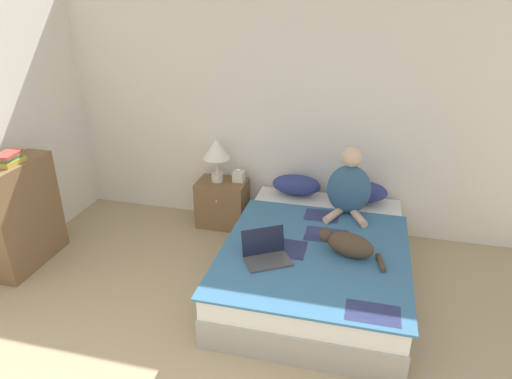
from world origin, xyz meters
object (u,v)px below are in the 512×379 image
Objects in this scene: pillow_near at (296,185)px; pillow_far at (362,191)px; person_sitting at (349,187)px; bed at (316,262)px; nightstand at (222,203)px; tissue_box at (239,176)px; laptop_open at (266,254)px; bookshelf at (22,215)px; cat_tabby at (348,244)px; book_stack_top at (8,159)px; table_lamp at (216,151)px.

pillow_near and pillow_far have the same top height.
pillow_near is 0.65m from person_sitting.
bed is at bearing -69.13° from pillow_near.
nightstand is 3.81× the size of tissue_box.
laptop_open is at bearing -131.63° from bed.
pillow_far is at bearing 30.08° from laptop_open.
bed is 3.91× the size of nightstand.
nightstand is 0.37m from tissue_box.
bookshelf is at bearing 146.65° from laptop_open.
cat_tabby is at bearing 2.95° from bookshelf.
person_sitting is 1.26× the size of nightstand.
pillow_near is (-0.34, 0.89, 0.34)m from bed.
pillow_near is 3.64× the size of tissue_box.
tissue_box is (-1.19, 0.35, -0.15)m from person_sitting.
cat_tabby is at bearing 2.95° from book_stack_top.
person_sitting reaches higher than tissue_box.
book_stack_top reaches higher than cat_tabby.
person_sitting reaches higher than pillow_far.
nightstand is 0.52× the size of bookshelf.
pillow_far is at bearing 67.91° from person_sitting.
tissue_box is at bearing 83.23° from laptop_open.
table_lamp reaches higher than laptop_open.
bed is 4.66× the size of laptop_open.
bed is at bearing -110.18° from person_sitting.
cat_tabby reaches higher than nightstand.
bookshelf reaches higher than pillow_far.
table_lamp reaches higher than cat_tabby.
bookshelf is 0.56m from book_stack_top.
pillow_far is at bearing 1.03° from nightstand.
bookshelf reaches higher than nightstand.
cat_tabby is 0.54× the size of bookshelf.
bookshelf is (-1.52, -1.20, -0.35)m from table_lamp.
cat_tabby is at bearing -93.76° from pillow_far.
table_lamp is 3.47× the size of tissue_box.
laptop_open reaches higher than pillow_near.
pillow_near reaches higher than nightstand.
cat_tabby is at bearing -11.45° from laptop_open.
bookshelf reaches higher than laptop_open.
person_sitting is at bearing -16.36° from tissue_box.
pillow_far is at bearing 0.00° from pillow_near.
bed is at bearing 16.88° from laptop_open.
tissue_box is at bearing 136.54° from bed.
cat_tabby is 3.04m from book_stack_top.
table_lamp is at bearing 38.26° from book_stack_top.
book_stack_top is (-2.36, 0.08, 0.57)m from laptop_open.
nightstand is at bearing -178.97° from pillow_far.
tissue_box is (-1.25, 1.11, 0.02)m from cat_tabby.
book_stack_top is (-2.39, -1.22, 0.52)m from pillow_near.
pillow_far is 1.47m from laptop_open.
nightstand is at bearing 168.42° from person_sitting.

